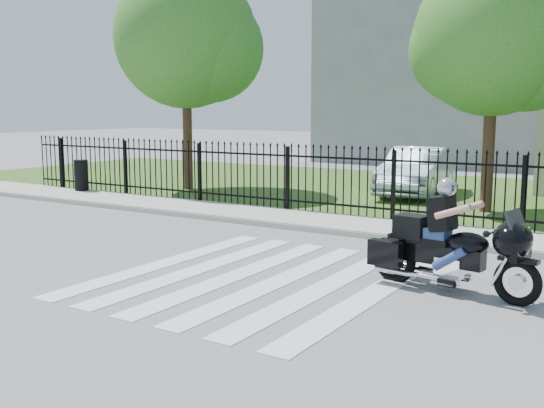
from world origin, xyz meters
The scene contains 12 objects.
ground centered at (0.00, 0.00, 0.00)m, with size 120.00×120.00×0.00m, color slate.
crosswalk centered at (0.00, 0.00, 0.01)m, with size 5.00×5.50×0.01m, color silver, non-canonical shape.
sidewalk centered at (0.00, 5.00, 0.06)m, with size 40.00×2.00×0.12m, color #ADAAA3.
curb centered at (0.00, 4.00, 0.06)m, with size 40.00×0.12×0.12m, color #ADAAA3.
grass_strip centered at (0.00, 12.00, 0.01)m, with size 40.00×12.00×0.02m, color #2E501B.
iron_fence centered at (0.00, 6.00, 0.90)m, with size 26.00×0.04×1.80m.
tree_left centered at (-8.50, 8.50, 5.17)m, with size 4.80×4.80×7.58m.
tree_mid centered at (1.50, 9.00, 4.67)m, with size 4.20×4.20×6.78m.
building_tall centered at (-3.00, 26.00, 6.00)m, with size 15.00×10.00×12.00m, color gray.
motorcycle_rider centered at (2.88, 0.92, 0.74)m, with size 2.71×1.14×1.80m.
parked_car centered at (-1.24, 11.23, 0.80)m, with size 1.64×4.70×1.55m, color #9DB8C5.
litter_bin centered at (-10.72, 5.70, 0.62)m, with size 0.45×0.45×1.01m, color black.
Camera 1 is at (5.66, -8.58, 2.80)m, focal length 42.00 mm.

